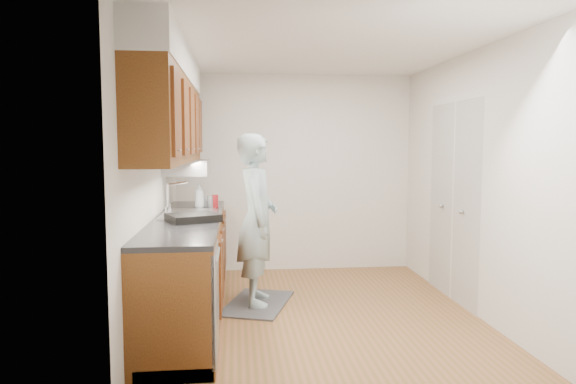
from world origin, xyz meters
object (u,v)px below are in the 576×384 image
Objects in this scene: person at (257,208)px; soap_bottle_b at (202,199)px; dish_rack at (193,218)px; steel_can at (210,202)px; soda_can at (215,201)px; soap_bottle_a at (199,196)px.

person is 11.51× the size of soap_bottle_b.
dish_rack is (-0.00, -1.07, -0.05)m from soap_bottle_b.
steel_can is 0.31× the size of dish_rack.
soda_can is (0.14, -0.05, -0.02)m from soap_bottle_b.
soap_bottle_b reaches higher than dish_rack.
soap_bottle_a reaches higher than dish_rack.
soap_bottle_a is 0.96m from dish_rack.
soap_bottle_a reaches higher than soda_can.
steel_can is (0.10, -0.06, -0.02)m from soap_bottle_b.
person is at bearing -41.35° from soap_bottle_b.
soap_bottle_a is 2.07× the size of steel_can.
soap_bottle_a is at bearing 67.00° from dish_rack.
soap_bottle_b reaches higher than soda_can.
soap_bottle_a is 1.97× the size of soda_can.
soda_can is 0.32× the size of dish_rack.
person reaches higher than soap_bottle_b.
person is 7.23× the size of soap_bottle_a.
soda_can is at bearing 58.00° from dish_rack.
soap_bottle_b is at bearing 147.68° from steel_can.
person is at bearing -42.95° from steel_can.
person reaches higher than steel_can.
soda_can is at bearing 14.33° from steel_can.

